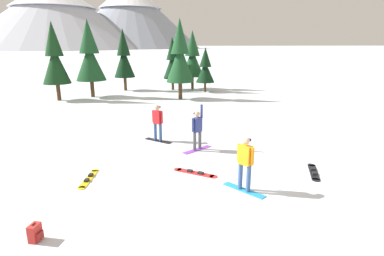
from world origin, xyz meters
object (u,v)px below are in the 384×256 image
Objects in this scene: snowboarder_background at (158,122)px; pine_tree_tall at (180,56)px; backpack_red at (35,233)px; pine_tree_leaning at (192,57)px; pine_tree_young at (172,61)px; pine_tree_broad at (124,57)px; pine_tree_short at (205,68)px; loose_snowboard_far_spare at (89,178)px; loose_snowboard_near_left at (314,172)px; snowboarder_midground at (197,129)px; pine_tree_twin at (90,55)px; pine_tree_slender at (55,58)px; snowboarder_foreground at (245,163)px; loose_snowboard_near_right at (195,173)px.

pine_tree_tall is (1.72, 11.74, 2.65)m from snowboarder_background.
pine_tree_leaning reaches higher than backpack_red.
snowboarder_background is at bearing -94.11° from pine_tree_young.
pine_tree_broad is 6.85m from pine_tree_leaning.
pine_tree_short is at bearing -28.61° from pine_tree_young.
loose_snowboard_near_left is at bearing -1.02° from loose_snowboard_far_spare.
pine_tree_short is (2.61, 3.69, -1.29)m from pine_tree_tall.
pine_tree_tall is (-4.15, 16.15, 3.59)m from loose_snowboard_near_left.
pine_tree_leaning reaches higher than snowboarder_background.
loose_snowboard_far_spare is 20.94m from pine_tree_short.
snowboarder_midground is at bearing -74.05° from pine_tree_broad.
pine_tree_leaning is at bearing 75.47° from loose_snowboard_far_spare.
backpack_red is 0.07× the size of pine_tree_twin.
snowboarder_midground reaches higher than backpack_red.
pine_tree_broad is (-5.27, 5.41, -0.33)m from pine_tree_tall.
pine_tree_young is at bearing 80.38° from loose_snowboard_far_spare.
backpack_red is 0.07× the size of pine_tree_slender.
pine_tree_twin is at bearing -155.70° from pine_tree_leaning.
pine_tree_short is (-1.54, 19.84, 2.30)m from loose_snowboard_near_left.
loose_snowboard_near_left is 0.27× the size of pine_tree_slender.
snowboarder_midground reaches higher than loose_snowboard_far_spare.
snowboarder_midground is 0.31× the size of pine_tree_twin.
pine_tree_young reaches higher than pine_tree_short.
pine_tree_slender is (-14.31, 16.39, 3.44)m from loose_snowboard_near_left.
pine_tree_twin is (-7.78, 14.96, 2.64)m from snowboarder_midground.
snowboarder_background is 1.05× the size of loose_snowboard_near_left.
snowboarder_foreground reaches higher than backpack_red.
pine_tree_young is at bearing 28.03° from pine_tree_slender.
snowboarder_background is 18.10m from pine_tree_leaning.
snowboarder_midground is 0.35× the size of pine_tree_leaning.
loose_snowboard_near_right is at bearing -94.86° from pine_tree_leaning.
snowboarder_background reaches higher than backpack_red.
loose_snowboard_near_right is at bearing -67.06° from pine_tree_twin.
loose_snowboard_near_right is (-0.35, -2.60, -0.95)m from snowboarder_midground.
pine_tree_leaning is at bearing 24.30° from pine_tree_twin.
pine_tree_tall is 7.56m from pine_tree_broad.
loose_snowboard_near_right is at bearing 40.95° from backpack_red.
loose_snowboard_far_spare is 0.41× the size of pine_tree_short.
snowboarder_foreground is 21.22m from pine_tree_twin.
snowboarder_midground is 18.72m from pine_tree_young.
backpack_red is (-2.86, -7.83, -0.74)m from snowboarder_background.
pine_tree_twin is (-11.87, 17.88, 3.59)m from loose_snowboard_near_left.
snowboarder_background is 1.03× the size of loose_snowboard_far_spare.
backpack_red is at bearing -74.27° from pine_tree_slender.
loose_snowboard_far_spare is 3.84m from loose_snowboard_near_right.
backpack_red is at bearing -88.43° from pine_tree_broad.
pine_tree_slender is at bearing 125.18° from snowboarder_background.
loose_snowboard_near_right is 0.97× the size of loose_snowboard_near_left.
pine_tree_tall reaches higher than snowboarder_foreground.
pine_tree_short is at bearing 15.14° from pine_tree_slender.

